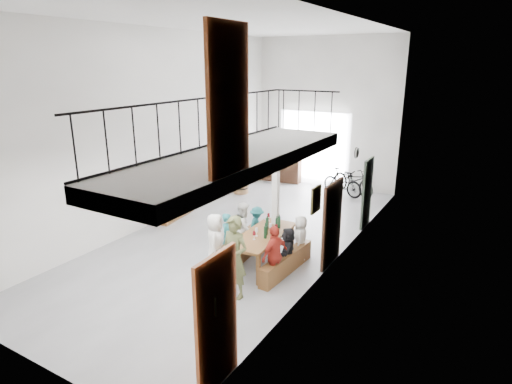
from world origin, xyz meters
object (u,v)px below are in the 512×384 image
Objects in this scene: oak_barrel at (241,182)px; tasting_table at (263,237)px; host_standing at (234,258)px; bicycle_near at (353,180)px; serving_counter at (279,169)px; side_bench at (176,211)px; bench_inner at (239,249)px.

tasting_table is at bearing -52.83° from oak_barrel.
host_standing is 8.09m from bicycle_near.
host_standing is (3.31, -8.34, 0.38)m from serving_counter.
serving_counter is at bearing 114.25° from bicycle_near.
oak_barrel is 4.06m from bicycle_near.
oak_barrel is 0.48× the size of host_standing.
bench_inner is at bearing -24.65° from side_bench.
oak_barrel is (-3.53, 4.66, -0.29)m from tasting_table.
bench_inner is 2.75× the size of oak_barrel.
serving_counter reaches higher than side_bench.
side_bench is 1.81× the size of oak_barrel.
host_standing reaches higher than serving_counter.
host_standing is (3.72, -6.16, 0.44)m from oak_barrel.
bench_inner reaches higher than side_bench.
tasting_table is 1.07× the size of bicycle_near.
serving_counter is 3.16m from bicycle_near.
bench_inner is 1.52× the size of side_bench.
side_bench is 5.45m from serving_counter.
bicycle_near is (3.90, 5.13, 0.31)m from side_bench.
bench_inner is at bearing -156.80° from bicycle_near.
serving_counter is (0.75, 5.39, 0.27)m from side_bench.
host_standing reaches higher than bicycle_near.
oak_barrel reaches higher than tasting_table.
tasting_table is 1.51m from host_standing.
bench_inner is 5.52m from oak_barrel.
tasting_table is 1.16× the size of serving_counter.
serving_counter is at bearing 82.08° from side_bench.
bicycle_near reaches higher than side_bench.
host_standing is at bearing -84.96° from tasting_table.
oak_barrel is (-2.90, 4.69, 0.15)m from bench_inner.
tasting_table is at bearing 102.52° from host_standing.
serving_counter is at bearing 104.67° from bench_inner.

